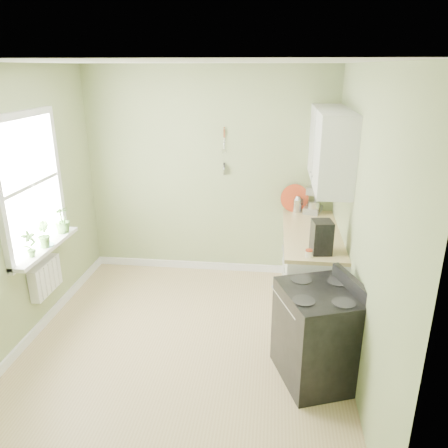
# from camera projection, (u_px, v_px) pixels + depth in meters

# --- Properties ---
(floor) EXTENTS (3.20, 3.60, 0.02)m
(floor) POSITION_uv_depth(u_px,v_px,m) (184.00, 346.00, 4.43)
(floor) COLOR tan
(floor) RESTS_ON ground
(ceiling) EXTENTS (3.20, 3.60, 0.02)m
(ceiling) POSITION_uv_depth(u_px,v_px,m) (174.00, 61.00, 3.50)
(ceiling) COLOR white
(ceiling) RESTS_ON wall_back
(wall_back) EXTENTS (3.20, 0.02, 2.70)m
(wall_back) POSITION_uv_depth(u_px,v_px,m) (209.00, 174.00, 5.66)
(wall_back) COLOR #9BA873
(wall_back) RESTS_ON floor
(wall_left) EXTENTS (0.02, 3.60, 2.70)m
(wall_left) POSITION_uv_depth(u_px,v_px,m) (14.00, 213.00, 4.14)
(wall_left) COLOR #9BA873
(wall_left) RESTS_ON floor
(wall_right) EXTENTS (0.02, 3.60, 2.70)m
(wall_right) POSITION_uv_depth(u_px,v_px,m) (361.00, 227.00, 3.79)
(wall_right) COLOR #9BA873
(wall_right) RESTS_ON floor
(base_cabinets) EXTENTS (0.60, 1.60, 0.87)m
(base_cabinets) POSITION_uv_depth(u_px,v_px,m) (310.00, 270.00, 5.07)
(base_cabinets) COLOR white
(base_cabinets) RESTS_ON floor
(countertop) EXTENTS (0.64, 1.60, 0.04)m
(countertop) POSITION_uv_depth(u_px,v_px,m) (312.00, 234.00, 4.92)
(countertop) COLOR #D9BF84
(countertop) RESTS_ON base_cabinets
(upper_cabinets) EXTENTS (0.35, 1.40, 0.80)m
(upper_cabinets) POSITION_uv_depth(u_px,v_px,m) (330.00, 147.00, 4.67)
(upper_cabinets) COLOR white
(upper_cabinets) RESTS_ON wall_right
(window) EXTENTS (0.06, 1.14, 1.44)m
(window) POSITION_uv_depth(u_px,v_px,m) (30.00, 185.00, 4.35)
(window) COLOR white
(window) RESTS_ON wall_left
(window_sill) EXTENTS (0.18, 1.14, 0.04)m
(window_sill) POSITION_uv_depth(u_px,v_px,m) (46.00, 247.00, 4.57)
(window_sill) COLOR white
(window_sill) RESTS_ON wall_left
(radiator) EXTENTS (0.12, 0.50, 0.35)m
(radiator) POSITION_uv_depth(u_px,v_px,m) (45.00, 277.00, 4.64)
(radiator) COLOR white
(radiator) RESTS_ON wall_left
(wall_utensils) EXTENTS (0.02, 0.14, 0.58)m
(wall_utensils) POSITION_uv_depth(u_px,v_px,m) (224.00, 158.00, 5.53)
(wall_utensils) COLOR #D9BF84
(wall_utensils) RESTS_ON wall_back
(stove) EXTENTS (0.84, 0.88, 0.99)m
(stove) POSITION_uv_depth(u_px,v_px,m) (318.00, 334.00, 3.84)
(stove) COLOR black
(stove) RESTS_ON floor
(stand_mixer) EXTENTS (0.28, 0.35, 0.38)m
(stand_mixer) POSITION_uv_depth(u_px,v_px,m) (314.00, 200.00, 5.54)
(stand_mixer) COLOR #B2B2B7
(stand_mixer) RESTS_ON countertop
(kettle) EXTENTS (0.21, 0.12, 0.21)m
(kettle) POSITION_uv_depth(u_px,v_px,m) (297.00, 204.00, 5.56)
(kettle) COLOR silver
(kettle) RESTS_ON countertop
(coffee_maker) EXTENTS (0.22, 0.23, 0.33)m
(coffee_maker) POSITION_uv_depth(u_px,v_px,m) (321.00, 238.00, 4.32)
(coffee_maker) COLOR black
(coffee_maker) RESTS_ON countertop
(red_tray) EXTENTS (0.36, 0.13, 0.36)m
(red_tray) POSITION_uv_depth(u_px,v_px,m) (295.00, 198.00, 5.54)
(red_tray) COLOR #AE391C
(red_tray) RESTS_ON countertop
(jar) EXTENTS (0.07, 0.07, 0.08)m
(jar) POSITION_uv_depth(u_px,v_px,m) (309.00, 253.00, 4.25)
(jar) COLOR beige
(jar) RESTS_ON countertop
(plant_a) EXTENTS (0.16, 0.17, 0.27)m
(plant_a) POSITION_uv_depth(u_px,v_px,m) (30.00, 244.00, 4.24)
(plant_a) COLOR #4A7A35
(plant_a) RESTS_ON window_sill
(plant_b) EXTENTS (0.20, 0.20, 0.28)m
(plant_b) POSITION_uv_depth(u_px,v_px,m) (43.00, 234.00, 4.49)
(plant_b) COLOR #4A7A35
(plant_b) RESTS_ON window_sill
(plant_c) EXTENTS (0.23, 0.23, 0.30)m
(plant_c) POSITION_uv_depth(u_px,v_px,m) (62.00, 220.00, 4.87)
(plant_c) COLOR #4A7A35
(plant_c) RESTS_ON window_sill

